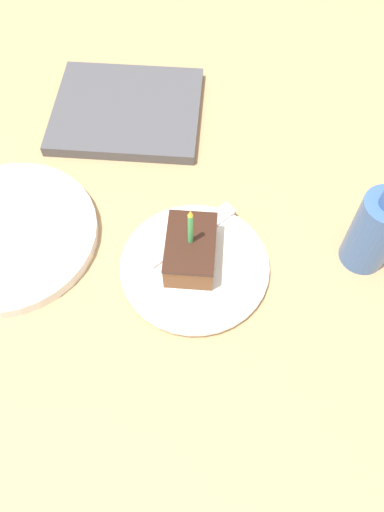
# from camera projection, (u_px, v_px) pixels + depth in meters

# --- Properties ---
(ground_plane) EXTENTS (2.40, 2.40, 0.04)m
(ground_plane) POSITION_uv_depth(u_px,v_px,m) (195.00, 270.00, 0.77)
(ground_plane) COLOR tan
(ground_plane) RESTS_ON ground
(plate) EXTENTS (0.22, 0.22, 0.01)m
(plate) POSITION_uv_depth(u_px,v_px,m) (192.00, 266.00, 0.74)
(plate) COLOR white
(plate) RESTS_ON ground_plane
(cake_slice) EXTENTS (0.07, 0.11, 0.12)m
(cake_slice) POSITION_uv_depth(u_px,v_px,m) (191.00, 250.00, 0.72)
(cake_slice) COLOR brown
(cake_slice) RESTS_ON plate
(fork) EXTENTS (0.13, 0.13, 0.00)m
(fork) POSITION_uv_depth(u_px,v_px,m) (198.00, 231.00, 0.77)
(fork) COLOR silver
(fork) RESTS_ON plate
(bottle) EXTENTS (0.07, 0.07, 0.18)m
(bottle) POSITION_uv_depth(u_px,v_px,m) (376.00, 229.00, 0.70)
(bottle) COLOR #3F66A5
(bottle) RESTS_ON ground_plane
(side_plate) EXTENTS (0.27, 0.27, 0.02)m
(side_plate) POSITION_uv_depth(u_px,v_px,m) (9.00, 235.00, 0.77)
(side_plate) COLOR white
(side_plate) RESTS_ON ground_plane
(marble_board) EXTENTS (0.26, 0.23, 0.02)m
(marble_board) POSITION_uv_depth(u_px,v_px,m) (127.00, 110.00, 0.91)
(marble_board) COLOR #4C4C51
(marble_board) RESTS_ON ground_plane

